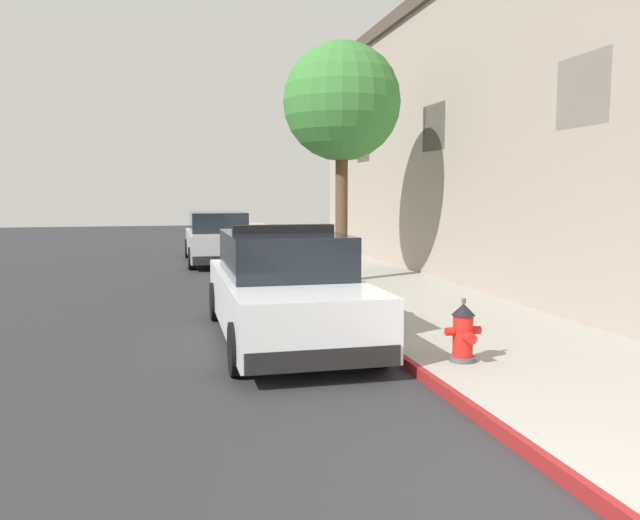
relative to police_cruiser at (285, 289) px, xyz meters
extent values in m
cube|color=#2B2B2D|center=(-3.12, 4.35, -0.84)|extent=(33.75, 60.00, 0.20)
cube|color=#9E9991|center=(2.88, 4.35, -0.68)|extent=(3.35, 60.00, 0.13)
cube|color=maroon|center=(1.16, 4.35, -0.68)|extent=(0.08, 60.00, 0.13)
cube|color=gray|center=(8.32, 5.23, 2.61)|extent=(7.53, 19.96, 6.72)
cube|color=black|center=(4.58, -0.36, 2.95)|extent=(0.06, 1.30, 1.10)
cube|color=black|center=(4.58, 5.23, 2.95)|extent=(0.06, 1.30, 1.10)
cube|color=black|center=(4.58, 10.82, 2.95)|extent=(0.06, 1.30, 1.10)
cube|color=white|center=(0.00, -0.04, -0.16)|extent=(1.84, 4.80, 0.76)
cube|color=black|center=(0.00, 0.11, 0.52)|extent=(1.64, 2.50, 0.60)
cube|color=black|center=(0.00, -2.38, -0.42)|extent=(1.76, 0.16, 0.24)
cube|color=black|center=(0.00, 2.30, -0.42)|extent=(1.76, 0.16, 0.24)
cylinder|color=black|center=(-0.86, 1.66, -0.42)|extent=(0.22, 0.64, 0.64)
cylinder|color=black|center=(0.86, 1.66, -0.42)|extent=(0.22, 0.64, 0.64)
cylinder|color=black|center=(-0.86, -1.74, -0.42)|extent=(0.22, 0.64, 0.64)
cylinder|color=black|center=(0.86, -1.74, -0.42)|extent=(0.22, 0.64, 0.64)
cube|color=black|center=(0.00, 0.06, 0.88)|extent=(1.48, 0.20, 0.12)
cube|color=red|center=(-0.35, 0.06, 0.88)|extent=(0.44, 0.18, 0.11)
cube|color=#1E33E0|center=(0.35, 0.06, 0.88)|extent=(0.44, 0.18, 0.11)
cube|color=#B2B5BA|center=(-0.14, 10.70, -0.16)|extent=(1.84, 4.80, 0.76)
cube|color=black|center=(-0.14, 10.85, 0.52)|extent=(1.64, 2.50, 0.60)
cube|color=black|center=(-0.14, 8.36, -0.42)|extent=(1.76, 0.16, 0.24)
cube|color=black|center=(-0.14, 13.04, -0.42)|extent=(1.76, 0.16, 0.24)
cylinder|color=black|center=(-1.00, 12.40, -0.42)|extent=(0.22, 0.64, 0.64)
cylinder|color=black|center=(0.72, 12.40, -0.42)|extent=(0.22, 0.64, 0.64)
cylinder|color=black|center=(-1.00, 9.00, -0.42)|extent=(0.22, 0.64, 0.64)
cylinder|color=black|center=(0.72, 9.00, -0.42)|extent=(0.22, 0.64, 0.64)
cylinder|color=#4C4C51|center=(1.76, -2.20, -0.58)|extent=(0.32, 0.32, 0.06)
cylinder|color=red|center=(1.76, -2.20, -0.30)|extent=(0.24, 0.24, 0.50)
cone|color=black|center=(1.76, -2.20, 0.02)|extent=(0.28, 0.28, 0.14)
cylinder|color=#4C4C51|center=(1.76, -2.20, 0.12)|extent=(0.05, 0.05, 0.06)
cylinder|color=red|center=(1.59, -2.20, -0.24)|extent=(0.10, 0.10, 0.10)
cylinder|color=red|center=(1.93, -2.20, -0.24)|extent=(0.10, 0.10, 0.10)
cylinder|color=red|center=(1.76, -2.38, -0.29)|extent=(0.13, 0.12, 0.13)
cylinder|color=brown|center=(2.20, 4.90, 0.95)|extent=(0.28, 0.28, 3.12)
sphere|color=#387A33|center=(2.20, 4.90, 3.43)|extent=(2.63, 2.63, 2.63)
camera|label=1|loc=(-1.62, -9.04, 1.39)|focal=35.67mm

